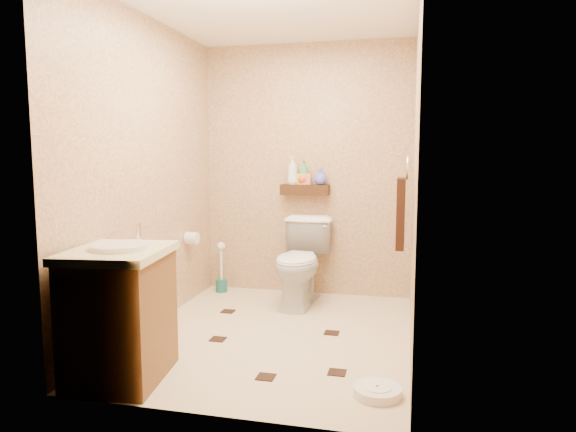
# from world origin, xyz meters

# --- Properties ---
(ground) EXTENTS (2.50, 2.50, 0.00)m
(ground) POSITION_xyz_m (0.00, 0.00, 0.00)
(ground) COLOR beige
(ground) RESTS_ON ground
(wall_back) EXTENTS (2.00, 0.04, 2.40)m
(wall_back) POSITION_xyz_m (0.00, 1.25, 1.20)
(wall_back) COLOR tan
(wall_back) RESTS_ON ground
(wall_front) EXTENTS (2.00, 0.04, 2.40)m
(wall_front) POSITION_xyz_m (0.00, -1.25, 1.20)
(wall_front) COLOR tan
(wall_front) RESTS_ON ground
(wall_left) EXTENTS (0.04, 2.50, 2.40)m
(wall_left) POSITION_xyz_m (-1.00, 0.00, 1.20)
(wall_left) COLOR tan
(wall_left) RESTS_ON ground
(wall_right) EXTENTS (0.04, 2.50, 2.40)m
(wall_right) POSITION_xyz_m (1.00, 0.00, 1.20)
(wall_right) COLOR tan
(wall_right) RESTS_ON ground
(ceiling) EXTENTS (2.00, 2.50, 0.02)m
(ceiling) POSITION_xyz_m (0.00, 0.00, 2.40)
(ceiling) COLOR white
(ceiling) RESTS_ON wall_back
(wall_shelf) EXTENTS (0.46, 0.14, 0.10)m
(wall_shelf) POSITION_xyz_m (0.00, 1.17, 1.02)
(wall_shelf) COLOR #3C2210
(wall_shelf) RESTS_ON wall_back
(floor_accents) EXTENTS (1.20, 1.47, 0.01)m
(floor_accents) POSITION_xyz_m (0.05, -0.05, 0.00)
(floor_accents) COLOR black
(floor_accents) RESTS_ON ground
(toilet) EXTENTS (0.47, 0.78, 0.78)m
(toilet) POSITION_xyz_m (0.03, 0.83, 0.39)
(toilet) COLOR white
(toilet) RESTS_ON ground
(vanity) EXTENTS (0.62, 0.72, 0.92)m
(vanity) POSITION_xyz_m (-0.70, -0.95, 0.41)
(vanity) COLOR brown
(vanity) RESTS_ON ground
(bathroom_scale) EXTENTS (0.27, 0.27, 0.06)m
(bathroom_scale) POSITION_xyz_m (0.82, -0.83, 0.03)
(bathroom_scale) COLOR white
(bathroom_scale) RESTS_ON ground
(toilet_brush) EXTENTS (0.11, 0.11, 0.50)m
(toilet_brush) POSITION_xyz_m (-0.82, 1.07, 0.18)
(toilet_brush) COLOR #186156
(toilet_brush) RESTS_ON ground
(towel_ring) EXTENTS (0.12, 0.30, 0.76)m
(towel_ring) POSITION_xyz_m (0.91, 0.25, 0.95)
(towel_ring) COLOR silver
(towel_ring) RESTS_ON wall_right
(toilet_paper) EXTENTS (0.12, 0.11, 0.12)m
(toilet_paper) POSITION_xyz_m (-0.94, 0.65, 0.60)
(toilet_paper) COLOR white
(toilet_paper) RESTS_ON wall_left
(bottle_a) EXTENTS (0.14, 0.14, 0.27)m
(bottle_a) POSITION_xyz_m (-0.12, 1.17, 1.20)
(bottle_a) COLOR silver
(bottle_a) RESTS_ON wall_shelf
(bottle_b) EXTENTS (0.09, 0.09, 0.15)m
(bottle_b) POSITION_xyz_m (-0.03, 1.17, 1.15)
(bottle_b) COLOR gold
(bottle_b) RESTS_ON wall_shelf
(bottle_c) EXTENTS (0.15, 0.15, 0.14)m
(bottle_c) POSITION_xyz_m (-0.02, 1.17, 1.14)
(bottle_c) COLOR #C44617
(bottle_c) RESTS_ON wall_shelf
(bottle_d) EXTENTS (0.09, 0.09, 0.23)m
(bottle_d) POSITION_xyz_m (-0.01, 1.17, 1.18)
(bottle_d) COLOR green
(bottle_d) RESTS_ON wall_shelf
(bottle_e) EXTENTS (0.09, 0.09, 0.16)m
(bottle_e) POSITION_xyz_m (0.01, 1.17, 1.15)
(bottle_e) COLOR #F17150
(bottle_e) RESTS_ON wall_shelf
(bottle_f) EXTENTS (0.14, 0.14, 0.16)m
(bottle_f) POSITION_xyz_m (0.15, 1.17, 1.15)
(bottle_f) COLOR #5754D4
(bottle_f) RESTS_ON wall_shelf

